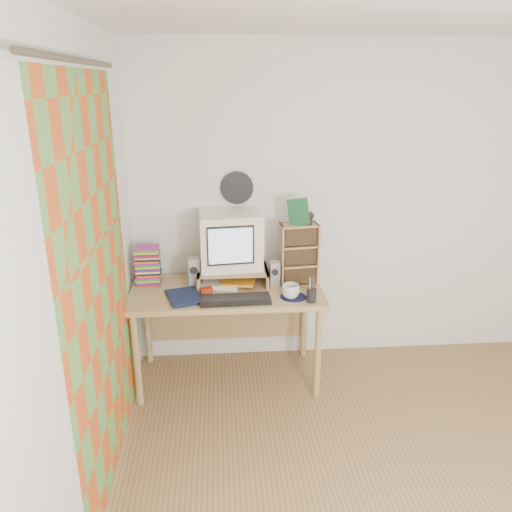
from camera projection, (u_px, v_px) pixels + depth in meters
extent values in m
plane|color=olive|center=(426.00, 511.00, 2.69)|extent=(3.50, 3.50, 0.00)
plane|color=white|center=(355.00, 208.00, 3.92)|extent=(3.50, 0.00, 3.50)
plane|color=white|center=(64.00, 311.00, 2.15)|extent=(0.00, 3.50, 3.50)
plane|color=#C24D1B|center=(100.00, 289.00, 2.64)|extent=(0.00, 2.20, 2.20)
cylinder|color=black|center=(237.00, 188.00, 3.78)|extent=(0.25, 0.02, 0.25)
cube|color=tan|center=(227.00, 291.00, 3.67)|extent=(1.40, 0.70, 0.04)
cube|color=tan|center=(227.00, 315.00, 4.10)|extent=(1.33, 0.02, 0.41)
cylinder|color=tan|center=(137.00, 360.00, 3.48)|extent=(0.05, 0.05, 0.71)
cylinder|color=tan|center=(318.00, 353.00, 3.57)|extent=(0.05, 0.05, 0.71)
cylinder|color=tan|center=(147.00, 322.00, 4.02)|extent=(0.05, 0.05, 0.71)
cylinder|color=tan|center=(304.00, 317.00, 4.11)|extent=(0.05, 0.05, 0.71)
cube|color=tan|center=(199.00, 277.00, 3.73)|extent=(0.02, 0.30, 0.12)
cube|color=tan|center=(266.00, 275.00, 3.76)|extent=(0.02, 0.30, 0.12)
cube|color=tan|center=(233.00, 270.00, 3.73)|extent=(0.52, 0.30, 0.02)
cube|color=white|center=(230.00, 240.00, 3.70)|extent=(0.48, 0.48, 0.41)
cube|color=#ABACB0|center=(194.00, 272.00, 3.68)|extent=(0.09, 0.09, 0.22)
cube|color=#ABACB0|center=(274.00, 274.00, 3.69)|extent=(0.08, 0.08, 0.19)
cube|color=black|center=(236.00, 300.00, 3.44)|extent=(0.49, 0.18, 0.03)
cube|color=tan|center=(298.00, 254.00, 3.70)|extent=(0.29, 0.18, 0.46)
imported|color=silver|center=(291.00, 291.00, 3.49)|extent=(0.16, 0.16, 0.10)
imported|color=#0F193A|center=(169.00, 297.00, 3.46)|extent=(0.31, 0.27, 0.05)
cylinder|color=black|center=(293.00, 297.00, 3.52)|extent=(0.23, 0.23, 0.00)
cube|color=#AA2B12|center=(206.00, 291.00, 3.58)|extent=(0.10, 0.07, 0.04)
cube|color=#164E2A|center=(298.00, 212.00, 3.59)|extent=(0.15, 0.06, 0.19)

